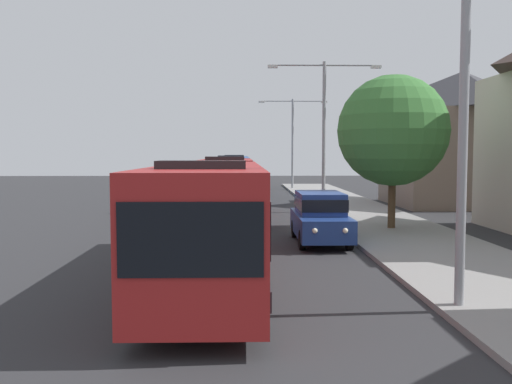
% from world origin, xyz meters
% --- Properties ---
extents(bus_lead, '(2.58, 12.12, 3.21)m').
position_xyz_m(bus_lead, '(-1.30, 11.21, 1.69)').
color(bus_lead, maroon).
rests_on(bus_lead, ground_plane).
extents(bus_second_in_line, '(2.58, 10.83, 3.21)m').
position_xyz_m(bus_second_in_line, '(-1.30, 25.01, 1.69)').
color(bus_second_in_line, maroon).
rests_on(bus_second_in_line, ground_plane).
extents(bus_middle, '(2.58, 11.65, 3.21)m').
position_xyz_m(bus_middle, '(-1.30, 37.92, 1.69)').
color(bus_middle, '#284C8C').
rests_on(bus_middle, ground_plane).
extents(bus_fourth_in_line, '(2.58, 12.29, 3.21)m').
position_xyz_m(bus_fourth_in_line, '(-1.30, 51.75, 1.69)').
color(bus_fourth_in_line, '#284C8C').
rests_on(bus_fourth_in_line, ground_plane).
extents(white_suv, '(1.86, 4.83, 1.90)m').
position_xyz_m(white_suv, '(2.40, 17.16, 1.03)').
color(white_suv, navy).
rests_on(white_suv, ground_plane).
extents(streetlamp_near, '(6.24, 0.28, 8.22)m').
position_xyz_m(streetlamp_near, '(4.10, 8.03, 5.21)').
color(streetlamp_near, gray).
rests_on(streetlamp_near, sidewalk).
extents(streetlamp_mid, '(6.38, 0.28, 8.34)m').
position_xyz_m(streetlamp_mid, '(4.10, 28.07, 5.29)').
color(streetlamp_mid, gray).
rests_on(streetlamp_mid, sidewalk).
extents(streetlamp_far, '(6.35, 0.28, 8.21)m').
position_xyz_m(streetlamp_far, '(4.10, 48.10, 5.21)').
color(streetlamp_far, gray).
rests_on(streetlamp_far, sidewalk).
extents(roadside_tree, '(4.74, 4.74, 6.54)m').
position_xyz_m(roadside_tree, '(5.92, 20.22, 4.32)').
color(roadside_tree, '#4C3823').
rests_on(roadside_tree, sidewalk).
extents(house_distant_gabled, '(9.15, 8.75, 8.62)m').
position_xyz_m(house_distant_gabled, '(13.66, 32.34, 4.40)').
color(house_distant_gabled, '#7A6656').
rests_on(house_distant_gabled, ground_plane).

